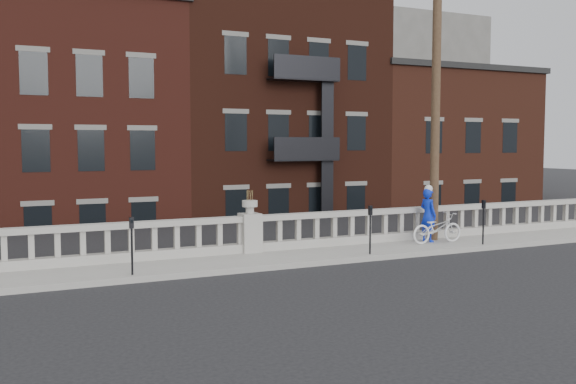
# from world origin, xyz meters

# --- Properties ---
(ground) EXTENTS (120.00, 120.00, 0.00)m
(ground) POSITION_xyz_m (0.00, 0.00, 0.00)
(ground) COLOR black
(ground) RESTS_ON ground
(sidewalk) EXTENTS (32.00, 2.20, 0.15)m
(sidewalk) POSITION_xyz_m (0.00, 3.00, 0.07)
(sidewalk) COLOR gray
(sidewalk) RESTS_ON ground
(balustrade) EXTENTS (28.00, 0.34, 1.03)m
(balustrade) POSITION_xyz_m (0.00, 3.95, 0.64)
(balustrade) COLOR gray
(balustrade) RESTS_ON sidewalk
(planter_pedestal) EXTENTS (0.55, 0.55, 1.76)m
(planter_pedestal) POSITION_xyz_m (0.00, 3.95, 0.83)
(planter_pedestal) COLOR gray
(planter_pedestal) RESTS_ON sidewalk
(lower_level) EXTENTS (80.00, 44.00, 20.80)m
(lower_level) POSITION_xyz_m (0.56, 23.04, 2.63)
(lower_level) COLOR #605E59
(lower_level) RESTS_ON ground
(utility_pole) EXTENTS (1.60, 0.28, 10.00)m
(utility_pole) POSITION_xyz_m (6.20, 3.60, 5.24)
(utility_pole) COLOR #422D1E
(utility_pole) RESTS_ON sidewalk
(parking_meter_a) EXTENTS (0.10, 0.09, 1.36)m
(parking_meter_a) POSITION_xyz_m (-3.70, 2.15, 1.00)
(parking_meter_a) COLOR black
(parking_meter_a) RESTS_ON sidewalk
(parking_meter_b) EXTENTS (0.10, 0.09, 1.36)m
(parking_meter_b) POSITION_xyz_m (2.87, 2.15, 1.00)
(parking_meter_b) COLOR black
(parking_meter_b) RESTS_ON sidewalk
(parking_meter_c) EXTENTS (0.10, 0.09, 1.36)m
(parking_meter_c) POSITION_xyz_m (6.94, 2.15, 1.00)
(parking_meter_c) COLOR black
(parking_meter_c) RESTS_ON sidewalk
(bicycle) EXTENTS (1.79, 0.65, 0.94)m
(bicycle) POSITION_xyz_m (5.84, 2.97, 0.62)
(bicycle) COLOR white
(bicycle) RESTS_ON sidewalk
(cyclist) EXTENTS (0.48, 0.66, 1.68)m
(cyclist) POSITION_xyz_m (5.77, 3.33, 0.99)
(cyclist) COLOR #0D29CC
(cyclist) RESTS_ON sidewalk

